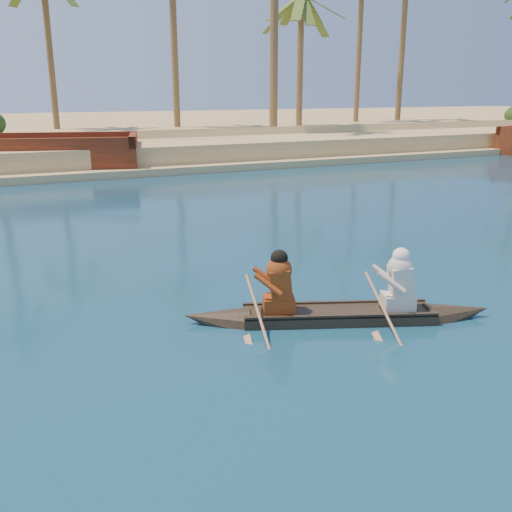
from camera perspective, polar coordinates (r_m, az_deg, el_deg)
name	(u,v)px	position (r m, az deg, el deg)	size (l,w,h in m)	color
sandy_embankment	(101,132)	(52.62, -15.20, 11.91)	(150.00, 51.00, 1.50)	#D1C176
palm_grove	(127,27)	(41.05, -12.80, 21.46)	(110.00, 14.00, 16.00)	#4A6222
shrub_cluster	(146,136)	(37.56, -10.95, 11.68)	(100.00, 6.00, 2.40)	#183513
canoe	(339,305)	(10.34, 8.25, -4.86)	(5.45, 2.72, 1.53)	#342C1C
barge_mid	(2,158)	(31.22, -24.05, 8.92)	(13.82, 7.58, 2.19)	maroon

